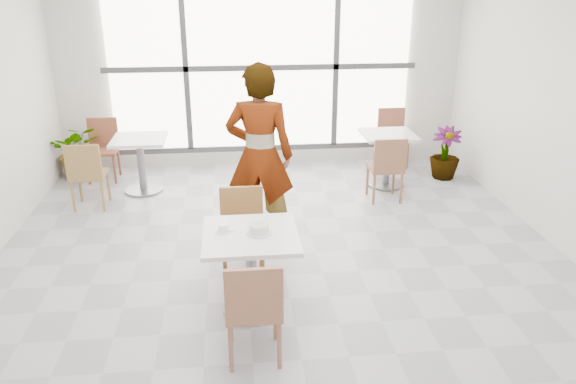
{
  "coord_description": "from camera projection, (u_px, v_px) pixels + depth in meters",
  "views": [
    {
      "loc": [
        -0.47,
        -4.79,
        2.78
      ],
      "look_at": [
        0.0,
        -0.3,
        1.0
      ],
      "focal_mm": 34.56,
      "sensor_mm": 36.0,
      "label": 1
    }
  ],
  "objects": [
    {
      "name": "window",
      "position": [
        262.0,
        68.0,
        8.12
      ],
      "size": [
        4.6,
        0.07,
        2.52
      ],
      "color": "white",
      "rests_on": "ground"
    },
    {
      "name": "bg_table_right",
      "position": [
        388.0,
        152.0,
        7.65
      ],
      "size": [
        0.7,
        0.7,
        0.75
      ],
      "color": "silver",
      "rests_on": "ground"
    },
    {
      "name": "bg_table_left",
      "position": [
        141.0,
        157.0,
        7.44
      ],
      "size": [
        0.7,
        0.7,
        0.75
      ],
      "color": "white",
      "rests_on": "ground"
    },
    {
      "name": "plant_left",
      "position": [
        78.0,
        151.0,
        8.0
      ],
      "size": [
        0.79,
        0.71,
        0.79
      ],
      "primitive_type": "imported",
      "rotation": [
        0.0,
        0.0,
        0.14
      ],
      "color": "#49713A",
      "rests_on": "ground"
    },
    {
      "name": "floor",
      "position": [
        285.0,
        275.0,
        5.49
      ],
      "size": [
        7.0,
        7.0,
        0.0
      ],
      "primitive_type": "plane",
      "color": "#9E9EA5",
      "rests_on": "ground"
    },
    {
      "name": "coffee_cup",
      "position": [
        223.0,
        228.0,
        4.67
      ],
      "size": [
        0.16,
        0.13,
        0.07
      ],
      "color": "white",
      "rests_on": "main_table"
    },
    {
      "name": "plant_right",
      "position": [
        445.0,
        153.0,
        7.97
      ],
      "size": [
        0.53,
        0.53,
        0.75
      ],
      "primitive_type": "imported",
      "rotation": [
        0.0,
        0.0,
        -0.31
      ],
      "color": "#4C8B44",
      "rests_on": "ground"
    },
    {
      "name": "person",
      "position": [
        260.0,
        156.0,
        5.86
      ],
      "size": [
        0.79,
        0.6,
        1.97
      ],
      "primitive_type": "imported",
      "rotation": [
        0.0,
        0.0,
        2.95
      ],
      "color": "black",
      "rests_on": "ground"
    },
    {
      "name": "wall_back",
      "position": [
        261.0,
        67.0,
        8.18
      ],
      "size": [
        6.0,
        0.0,
        6.0
      ],
      "primitive_type": "plane",
      "rotation": [
        1.57,
        0.0,
        0.0
      ],
      "color": "silver",
      "rests_on": "ground"
    },
    {
      "name": "bg_chair_left_near",
      "position": [
        87.0,
        171.0,
        6.86
      ],
      "size": [
        0.42,
        0.42,
        0.87
      ],
      "rotation": [
        0.0,
        0.0,
        3.14
      ],
      "color": "olive",
      "rests_on": "ground"
    },
    {
      "name": "oatmeal_bowl",
      "position": [
        259.0,
        229.0,
        4.63
      ],
      "size": [
        0.21,
        0.21,
        0.1
      ],
      "color": "silver",
      "rests_on": "main_table"
    },
    {
      "name": "chair_near",
      "position": [
        254.0,
        306.0,
        4.08
      ],
      "size": [
        0.42,
        0.42,
        0.87
      ],
      "rotation": [
        0.0,
        0.0,
        3.14
      ],
      "color": "#A0644B",
      "rests_on": "ground"
    },
    {
      "name": "bg_chair_right_far",
      "position": [
        392.0,
        133.0,
        8.51
      ],
      "size": [
        0.42,
        0.42,
        0.87
      ],
      "color": "#995743",
      "rests_on": "ground"
    },
    {
      "name": "chair_far",
      "position": [
        242.0,
        226.0,
        5.37
      ],
      "size": [
        0.42,
        0.42,
        0.87
      ],
      "color": "#9C6735",
      "rests_on": "ground"
    },
    {
      "name": "bg_chair_left_far",
      "position": [
        103.0,
        145.0,
        7.93
      ],
      "size": [
        0.42,
        0.42,
        0.87
      ],
      "color": "brown",
      "rests_on": "ground"
    },
    {
      "name": "main_table",
      "position": [
        251.0,
        257.0,
        4.73
      ],
      "size": [
        0.8,
        0.8,
        0.75
      ],
      "color": "white",
      "rests_on": "ground"
    },
    {
      "name": "bg_chair_right_near",
      "position": [
        387.0,
        165.0,
        7.09
      ],
      "size": [
        0.42,
        0.42,
        0.87
      ],
      "rotation": [
        0.0,
        0.0,
        3.14
      ],
      "color": "brown",
      "rests_on": "ground"
    }
  ]
}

